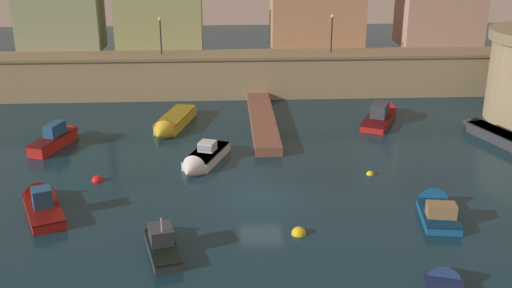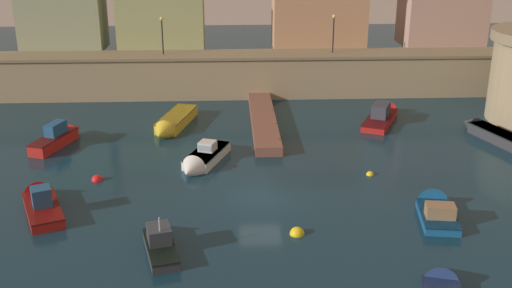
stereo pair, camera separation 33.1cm
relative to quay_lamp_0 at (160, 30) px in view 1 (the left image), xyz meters
name	(u,v)px [view 1 (the left image)]	position (x,y,z in m)	size (l,w,h in m)	color
ground_plane	(261,197)	(7.58, -22.05, -6.07)	(121.43, 121.43, 0.00)	#112D3D
quay_wall	(246,74)	(7.58, 0.00, -4.13)	(49.67, 3.93, 3.87)	#9E8966
old_town_backdrop	(254,10)	(8.50, 3.94, 1.10)	(43.92, 5.17, 8.03)	#96A17A
pier_dock	(263,121)	(8.52, -8.76, -5.73)	(1.90, 13.88, 0.70)	brown
quay_lamp_0	(160,30)	(0.00, 0.00, 0.00)	(0.32, 0.32, 3.30)	black
quay_lamp_1	(332,27)	(15.26, 0.00, 0.06)	(0.32, 0.32, 3.41)	black
moored_boat_0	(436,208)	(17.12, -24.61, -5.73)	(2.45, 4.81, 1.82)	#195689
moored_boat_2	(201,160)	(3.95, -16.94, -5.68)	(3.62, 5.94, 1.79)	white
moored_boat_4	(41,202)	(-4.85, -22.88, -5.66)	(3.73, 5.89, 2.17)	red
moored_boat_5	(382,114)	(18.24, -7.78, -5.63)	(4.54, 7.06, 2.16)	red
moored_boat_6	(172,123)	(1.43, -9.32, -5.63)	(3.37, 7.21, 1.60)	gold
moored_boat_7	(58,137)	(-6.46, -12.47, -5.49)	(2.99, 5.74, 1.88)	red
moored_boat_9	(160,240)	(2.24, -27.60, -5.65)	(2.38, 4.81, 2.39)	#333338
moored_boat_12	(488,132)	(25.11, -12.53, -5.64)	(3.28, 6.55, 1.29)	#333338
mooring_buoy_0	(370,174)	(14.74, -19.03, -6.07)	(0.48, 0.48, 0.48)	yellow
mooring_buoy_1	(97,181)	(-2.47, -19.12, -6.07)	(0.71, 0.71, 0.71)	red
mooring_buoy_2	(299,234)	(9.26, -26.56, -6.07)	(0.77, 0.77, 0.77)	yellow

